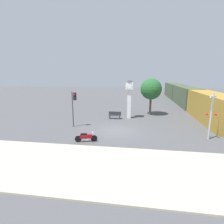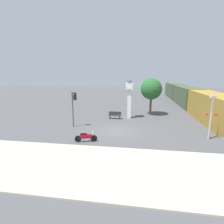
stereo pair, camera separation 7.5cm
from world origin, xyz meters
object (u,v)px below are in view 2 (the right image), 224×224
object	(u,v)px
clock_tower	(129,94)
bench	(115,115)
motorcycle	(86,137)
street_tree	(151,89)
traffic_light	(74,103)
freight_train	(187,96)
railroad_crossing_signal	(211,115)

from	to	relation	value
clock_tower	bench	world-z (taller)	clock_tower
motorcycle	bench	size ratio (longest dim) A/B	1.16
clock_tower	bench	xyz separation A→B (m)	(-1.78, -0.63, -2.73)
clock_tower	street_tree	size ratio (longest dim) A/B	0.96
street_tree	bench	bearing A→B (deg)	-146.99
traffic_light	bench	distance (m)	6.06
motorcycle	traffic_light	bearing A→B (deg)	107.84
clock_tower	traffic_light	distance (m)	7.41
street_tree	motorcycle	bearing A→B (deg)	-118.38
freight_train	street_tree	distance (m)	11.48
motorcycle	traffic_light	world-z (taller)	traffic_light
clock_tower	railroad_crossing_signal	bearing A→B (deg)	-42.06
motorcycle	freight_train	bearing A→B (deg)	43.10
clock_tower	bench	size ratio (longest dim) A/B	3.06
railroad_crossing_signal	bench	distance (m)	11.07
traffic_light	bench	world-z (taller)	traffic_light
motorcycle	traffic_light	size ratio (longest dim) A/B	0.48
traffic_light	street_tree	world-z (taller)	street_tree
railroad_crossing_signal	street_tree	world-z (taller)	street_tree
motorcycle	railroad_crossing_signal	xyz separation A→B (m)	(10.53, 2.15, 1.85)
street_tree	freight_train	bearing A→B (deg)	51.59
railroad_crossing_signal	bench	world-z (taller)	railroad_crossing_signal
street_tree	bench	xyz separation A→B (m)	(-4.65, -3.02, -3.12)
clock_tower	freight_train	bearing A→B (deg)	48.68
clock_tower	motorcycle	bearing A→B (deg)	-109.85
traffic_light	railroad_crossing_signal	world-z (taller)	railroad_crossing_signal
traffic_light	street_tree	xyz separation A→B (m)	(8.53, 7.14, 0.96)
traffic_light	bench	size ratio (longest dim) A/B	2.40
traffic_light	railroad_crossing_signal	size ratio (longest dim) A/B	0.93
bench	freight_train	bearing A→B (deg)	45.51
freight_train	bench	bearing A→B (deg)	-134.49
freight_train	street_tree	world-z (taller)	street_tree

